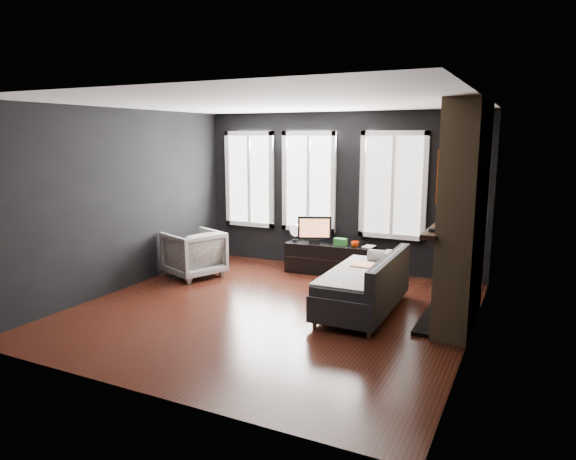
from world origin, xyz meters
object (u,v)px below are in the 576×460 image
at_px(armchair, 194,251).
at_px(sofa, 363,283).
at_px(book, 364,240).
at_px(mantel_vase, 448,212).
at_px(media_console, 330,259).
at_px(mug, 355,243).
at_px(monitor, 315,228).

bearing_deg(armchair, sofa, 103.72).
bearing_deg(book, mantel_vase, -36.97).
bearing_deg(book, armchair, -154.66).
distance_m(armchair, media_console, 2.28).
height_order(armchair, book, armchair).
bearing_deg(media_console, mantel_vase, -31.16).
relative_size(armchair, mug, 6.96).
relative_size(sofa, mantel_vase, 9.49).
distance_m(monitor, mug, 0.76).
height_order(sofa, mantel_vase, mantel_vase).
bearing_deg(mug, book, 38.38).
distance_m(armchair, mantel_vase, 4.10).
relative_size(mug, mantel_vase, 0.62).
distance_m(sofa, media_console, 1.95).
height_order(mug, mantel_vase, mantel_vase).
bearing_deg(mantel_vase, book, 143.03).
xyz_separation_m(armchair, mug, (2.41, 1.10, 0.15)).
distance_m(monitor, book, 0.87).
relative_size(monitor, mantel_vase, 2.99).
xyz_separation_m(armchair, media_console, (1.96, 1.15, -0.17)).
xyz_separation_m(sofa, mug, (-0.64, 1.56, 0.17)).
relative_size(media_console, mug, 12.22).
distance_m(mug, mantel_vase, 2.02).
bearing_deg(mantel_vase, media_console, 152.78).
xyz_separation_m(sofa, armchair, (-3.05, 0.45, 0.03)).
bearing_deg(sofa, media_console, 123.44).
distance_m(media_console, book, 0.69).
bearing_deg(media_console, sofa, -59.74).
distance_m(media_console, mug, 0.56).
relative_size(sofa, armchair, 2.19).
distance_m(sofa, monitor, 2.12).
distance_m(sofa, armchair, 3.08).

